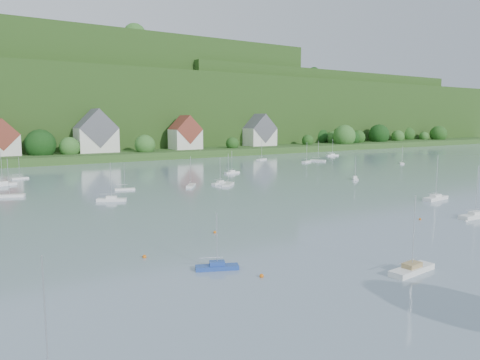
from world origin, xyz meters
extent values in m
cube|color=#2D4F1D|center=(0.00, 200.00, 1.50)|extent=(600.00, 60.00, 3.00)
cube|color=#1A3A12|center=(0.00, 275.00, 20.00)|extent=(620.00, 160.00, 40.00)
cube|color=#1A3A12|center=(10.00, 270.00, 28.00)|extent=(240.00, 130.00, 60.00)
cube|color=#1A3A12|center=(160.00, 255.00, 22.00)|extent=(200.00, 110.00, 48.00)
sphere|color=#174615|center=(218.82, 196.52, 6.33)|extent=(10.24, 10.24, 10.24)
sphere|color=#2B5A21|center=(141.50, 180.22, 7.19)|extent=(12.88, 12.88, 12.88)
sphere|color=black|center=(139.35, 197.94, 6.40)|extent=(10.46, 10.46, 10.46)
sphere|color=#174615|center=(118.43, 184.90, 5.10)|extent=(6.45, 6.45, 6.45)
sphere|color=#2B5A21|center=(228.18, 189.87, 5.07)|extent=(6.37, 6.37, 6.37)
sphere|color=black|center=(152.01, 194.00, 6.47)|extent=(10.68, 10.68, 10.68)
sphere|color=black|center=(177.90, 186.42, 7.18)|extent=(12.85, 12.85, 12.85)
sphere|color=#2B5A21|center=(-6.80, 183.88, 5.66)|extent=(8.19, 8.19, 8.19)
sphere|color=#2B5A21|center=(153.96, 190.35, 6.41)|extent=(10.50, 10.50, 10.50)
sphere|color=black|center=(152.76, 184.28, 5.62)|extent=(8.05, 8.05, 8.05)
sphere|color=#2B5A21|center=(46.85, 192.08, 6.95)|extent=(12.16, 12.16, 12.16)
sphere|color=#2B5A21|center=(22.99, 179.93, 5.84)|extent=(8.73, 8.73, 8.73)
sphere|color=#174615|center=(198.64, 187.75, 5.51)|extent=(7.74, 7.74, 7.74)
sphere|color=#174615|center=(159.04, 186.11, 5.87)|extent=(8.84, 8.84, 8.84)
sphere|color=#174615|center=(235.86, 184.24, 6.67)|extent=(11.28, 11.28, 11.28)
sphere|color=#174615|center=(67.84, 181.69, 5.03)|extent=(6.24, 6.24, 6.24)
sphere|color=black|center=(89.43, 194.54, 5.65)|extent=(8.16, 8.16, 8.16)
sphere|color=#2B5A21|center=(144.77, 192.32, 5.63)|extent=(8.09, 8.09, 8.09)
sphere|color=#2B5A21|center=(197.13, 187.30, 5.65)|extent=(8.14, 8.14, 8.14)
sphere|color=black|center=(-17.00, 186.36, 6.87)|extent=(11.92, 11.92, 11.92)
sphere|color=#174615|center=(39.50, 255.03, 60.25)|extent=(12.83, 12.83, 12.83)
sphere|color=#174615|center=(1.11, 279.65, 60.23)|extent=(12.73, 12.73, 12.73)
sphere|color=#174615|center=(83.40, 244.53, 60.01)|extent=(11.50, 11.50, 11.50)
sphere|color=#174615|center=(60.71, 274.89, 60.56)|extent=(14.65, 14.65, 14.65)
sphere|color=#2B5A21|center=(39.25, 231.29, 60.09)|extent=(11.95, 11.95, 11.95)
sphere|color=#174615|center=(119.44, 238.58, 59.71)|extent=(9.76, 9.76, 9.76)
sphere|color=black|center=(-3.47, 243.31, 59.44)|extent=(8.21, 8.21, 8.21)
sphere|color=#2B5A21|center=(114.51, 242.98, 59.58)|extent=(9.00, 9.00, 9.00)
sphere|color=#174615|center=(101.03, 257.97, 59.41)|extent=(8.03, 8.03, 8.03)
sphere|color=#2B5A21|center=(176.64, 258.30, 47.67)|extent=(9.52, 9.52, 9.52)
sphere|color=#2B5A21|center=(233.20, 259.00, 47.60)|extent=(9.12, 9.12, 9.12)
sphere|color=#2B5A21|center=(100.48, 258.36, 48.62)|extent=(14.97, 14.97, 14.97)
sphere|color=black|center=(161.92, 228.86, 47.32)|extent=(7.52, 7.52, 7.52)
sphere|color=#174615|center=(78.67, 255.82, 47.71)|extent=(9.78, 9.78, 9.78)
sphere|color=#174615|center=(119.68, 254.71, 48.10)|extent=(12.02, 12.02, 12.02)
sphere|color=black|center=(137.90, 236.02, 48.02)|extent=(11.57, 11.57, 11.57)
sphere|color=#174615|center=(122.43, 222.73, 48.21)|extent=(12.65, 12.65, 12.65)
sphere|color=#2B5A21|center=(142.64, 228.37, 47.45)|extent=(8.28, 8.28, 8.28)
sphere|color=black|center=(167.90, 264.31, 47.31)|extent=(7.47, 7.47, 7.47)
sphere|color=#2B5A21|center=(99.14, 247.22, 47.66)|extent=(9.48, 9.48, 9.48)
sphere|color=black|center=(189.44, 271.22, 41.48)|extent=(8.43, 8.43, 8.43)
sphere|color=black|center=(182.06, 244.68, 42.37)|extent=(13.54, 13.54, 13.54)
sphere|color=black|center=(118.67, 252.35, 42.64)|extent=(15.08, 15.08, 15.08)
sphere|color=#2B5A21|center=(108.41, 268.02, 42.80)|extent=(15.99, 15.99, 15.99)
sphere|color=black|center=(-3.70, 272.21, 42.75)|extent=(15.72, 15.72, 15.72)
sphere|color=#2B5A21|center=(218.40, 301.50, 42.48)|extent=(14.17, 14.17, 14.17)
sphere|color=#174615|center=(10.88, 267.92, 41.84)|extent=(10.54, 10.54, 10.54)
sphere|color=black|center=(233.10, 233.99, 42.47)|extent=(14.14, 14.14, 14.14)
cube|color=silver|center=(-30.00, 189.00, 7.00)|extent=(12.00, 9.00, 8.00)
cube|color=brown|center=(-30.00, 189.00, 11.00)|extent=(12.00, 9.36, 12.00)
cube|color=silver|center=(5.00, 188.00, 8.00)|extent=(16.00, 11.00, 10.00)
cube|color=#57575E|center=(5.00, 188.00, 13.00)|extent=(16.00, 11.44, 16.00)
cube|color=silver|center=(45.00, 186.00, 7.50)|extent=(13.00, 10.00, 9.00)
cube|color=brown|center=(45.00, 186.00, 12.00)|extent=(13.00, 10.40, 13.00)
cube|color=silver|center=(90.00, 190.00, 7.50)|extent=(15.00, 10.00, 9.00)
cube|color=#57575E|center=(90.00, 190.00, 12.00)|extent=(15.00, 10.40, 15.00)
cylinder|color=silver|center=(-46.15, 19.01, 5.35)|extent=(0.10, 0.10, 9.22)
cube|color=#224398|center=(-25.05, 38.19, 0.24)|extent=(4.92, 3.16, 0.48)
cube|color=#224398|center=(-25.05, 38.19, 0.73)|extent=(1.91, 1.53, 0.50)
cylinder|color=silver|center=(-25.05, 38.19, 3.47)|extent=(0.10, 0.10, 5.98)
cylinder|color=silver|center=(-25.71, 38.48, 1.38)|extent=(2.44, 1.14, 0.08)
cube|color=white|center=(-7.91, 25.61, 0.32)|extent=(6.43, 2.31, 0.63)
cube|color=tan|center=(-7.91, 25.61, 0.88)|extent=(2.31, 1.43, 0.50)
cylinder|color=silver|center=(-7.91, 25.61, 4.57)|extent=(0.10, 0.10, 7.88)
cylinder|color=silver|center=(-8.85, 25.52, 1.53)|extent=(3.46, 0.39, 0.08)
cube|color=white|center=(35.36, 51.73, 0.34)|extent=(6.99, 2.53, 0.68)
cube|color=white|center=(35.36, 51.73, 0.93)|extent=(2.51, 1.55, 0.50)
cylinder|color=silver|center=(35.36, 51.73, 4.96)|extent=(0.10, 0.10, 8.55)
cylinder|color=silver|center=(34.34, 51.63, 1.58)|extent=(3.75, 0.42, 0.08)
cube|color=white|center=(25.16, 37.43, 0.33)|extent=(6.71, 2.42, 0.66)
cube|color=white|center=(25.16, 37.43, 0.91)|extent=(2.41, 1.49, 0.50)
cylinder|color=silver|center=(25.16, 37.43, 4.76)|extent=(0.10, 0.10, 8.21)
cylinder|color=silver|center=(24.18, 37.52, 1.56)|extent=(3.61, 0.40, 0.08)
sphere|color=#D5630F|center=(-22.40, 33.44, 0.00)|extent=(0.47, 0.47, 0.47)
sphere|color=white|center=(20.65, 36.36, 0.00)|extent=(0.46, 0.46, 0.46)
sphere|color=#D5630F|center=(16.12, 41.68, 0.00)|extent=(0.39, 0.39, 0.39)
sphere|color=#D5630F|center=(-16.96, 52.61, 0.00)|extent=(0.44, 0.44, 0.44)
sphere|color=#D5630F|center=(-30.18, 46.72, 0.00)|extent=(0.50, 0.50, 0.50)
cube|color=white|center=(100.36, 147.53, 0.29)|extent=(5.92, 2.86, 0.57)
cube|color=white|center=(100.36, 147.53, 0.82)|extent=(2.20, 1.54, 0.50)
cylinder|color=silver|center=(100.36, 147.53, 4.14)|extent=(0.10, 0.10, 7.14)
cylinder|color=silver|center=(99.52, 147.73, 1.47)|extent=(3.08, 0.79, 0.08)
cube|color=white|center=(10.47, 93.04, 0.30)|extent=(5.45, 5.28, 0.59)
cylinder|color=silver|center=(10.47, 93.04, 4.30)|extent=(0.10, 0.10, 7.42)
cylinder|color=silver|center=(9.83, 92.42, 1.49)|extent=(2.43, 2.30, 0.08)
cube|color=white|center=(-37.19, 123.62, 0.32)|extent=(6.69, 3.80, 0.65)
cube|color=white|center=(-37.19, 123.62, 0.90)|extent=(2.55, 1.93, 0.50)
cylinder|color=silver|center=(-37.19, 123.62, 4.68)|extent=(0.10, 0.10, 8.06)
cube|color=white|center=(60.04, 147.02, 0.31)|extent=(6.24, 4.34, 0.61)
cylinder|color=silver|center=(60.04, 147.02, 4.45)|extent=(0.10, 0.10, 7.67)
cylinder|color=silver|center=(59.22, 146.60, 1.51)|extent=(3.04, 1.62, 0.08)
cube|color=white|center=(46.29, 83.88, 0.23)|extent=(4.04, 4.42, 0.47)
cube|color=white|center=(46.29, 83.88, 0.72)|extent=(1.76, 1.85, 0.50)
cylinder|color=silver|center=(46.29, 83.88, 3.40)|extent=(0.10, 0.10, 5.86)
cylinder|color=silver|center=(45.83, 83.35, 1.37)|extent=(1.74, 2.01, 0.08)
cube|color=white|center=(-13.94, 99.93, 0.23)|extent=(4.83, 2.53, 0.46)
cylinder|color=silver|center=(-13.94, 99.93, 3.37)|extent=(0.10, 0.10, 5.81)
cylinder|color=silver|center=(-14.61, 100.12, 1.36)|extent=(2.48, 0.78, 0.08)
cube|color=white|center=(1.59, 96.30, 0.28)|extent=(4.59, 5.41, 0.56)
cylinder|color=silver|center=(1.59, 96.30, 4.05)|extent=(0.10, 0.10, 6.98)
cylinder|color=silver|center=(1.09, 95.63, 1.46)|extent=(1.90, 2.51, 0.08)
cube|color=white|center=(9.93, 96.10, 0.26)|extent=(5.32, 2.79, 0.51)
cube|color=white|center=(9.93, 96.10, 0.76)|extent=(2.00, 1.46, 0.50)
cylinder|color=silver|center=(9.93, 96.10, 3.72)|extent=(0.10, 0.10, 6.41)
cylinder|color=silver|center=(9.19, 95.89, 1.41)|extent=(2.73, 0.85, 0.08)
cube|color=white|center=(-37.97, 104.01, 0.31)|extent=(6.34, 3.60, 0.61)
cylinder|color=silver|center=(-37.97, 104.01, 4.43)|extent=(0.10, 0.10, 7.64)
cylinder|color=silver|center=(-38.84, 104.31, 1.51)|extent=(3.21, 1.16, 0.08)
cube|color=white|center=(-21.23, 87.13, 0.29)|extent=(5.91, 4.28, 0.59)
cube|color=white|center=(-21.23, 87.13, 0.84)|extent=(2.35, 2.00, 0.50)
cylinder|color=silver|center=(-21.23, 87.13, 4.24)|extent=(0.10, 0.10, 7.32)
cylinder|color=silver|center=(-22.00, 87.56, 1.49)|extent=(2.85, 1.64, 0.08)
cube|color=white|center=(69.18, 129.92, 0.28)|extent=(5.85, 3.78, 0.57)
cylinder|color=silver|center=(69.18, 129.92, 4.13)|extent=(0.10, 0.10, 7.12)
cylinder|color=silver|center=(68.40, 129.57, 1.47)|extent=(2.89, 1.35, 0.08)
cube|color=white|center=(76.35, 131.16, 0.30)|extent=(4.43, 6.07, 0.60)
cylinder|color=silver|center=(76.35, 131.16, 4.36)|extent=(0.10, 0.10, 7.52)
cylinder|color=silver|center=(75.91, 131.95, 1.50)|extent=(1.70, 2.92, 0.08)
cube|color=white|center=(25.19, 114.64, 0.26)|extent=(5.32, 2.06, 0.52)
cube|color=white|center=(25.19, 114.64, 0.77)|extent=(1.92, 1.23, 0.50)
cylinder|color=silver|center=(25.19, 114.64, 3.76)|extent=(0.10, 0.10, 6.48)
cylinder|color=silver|center=(24.41, 114.55, 1.42)|extent=(2.84, 0.42, 0.08)
cube|color=white|center=(95.04, 105.71, 0.25)|extent=(4.63, 4.41, 0.50)
cylinder|color=silver|center=(95.04, 105.71, 3.62)|extent=(0.10, 0.10, 6.25)
cylinder|color=silver|center=(94.48, 105.20, 1.40)|extent=(2.08, 1.92, 0.08)
cube|color=white|center=(-31.61, 135.64, 0.23)|extent=(4.69, 2.18, 0.45)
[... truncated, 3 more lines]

